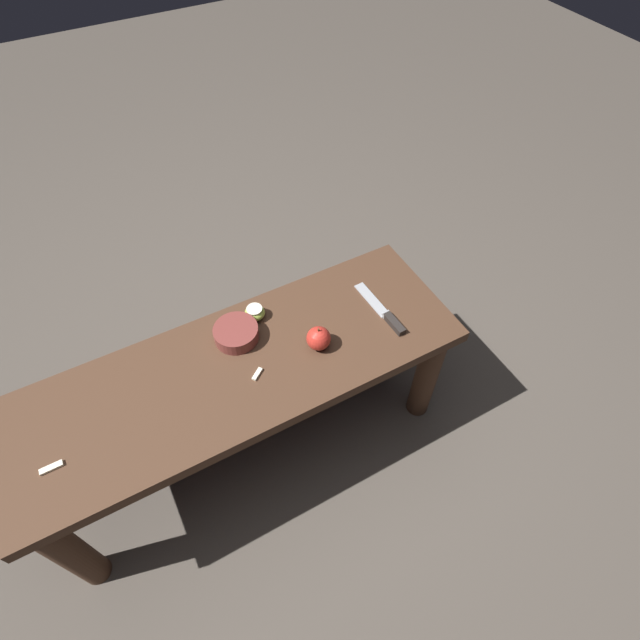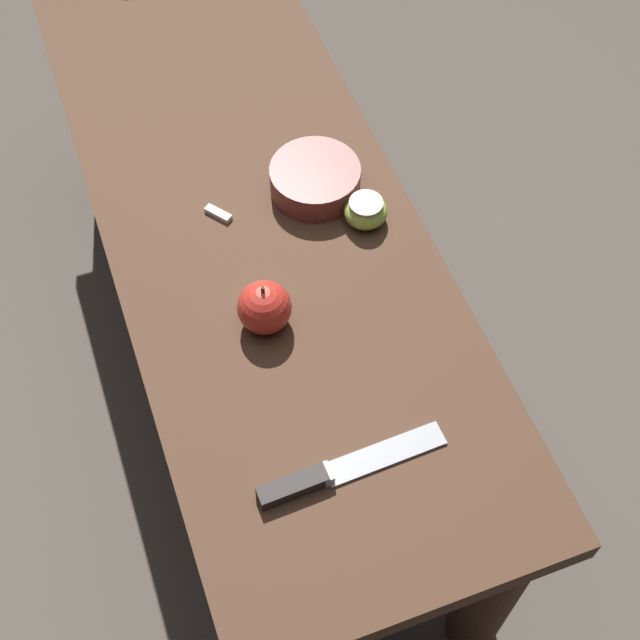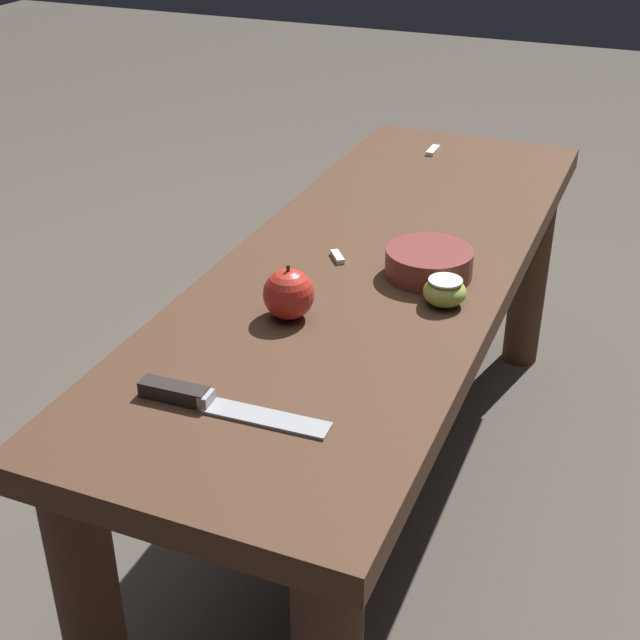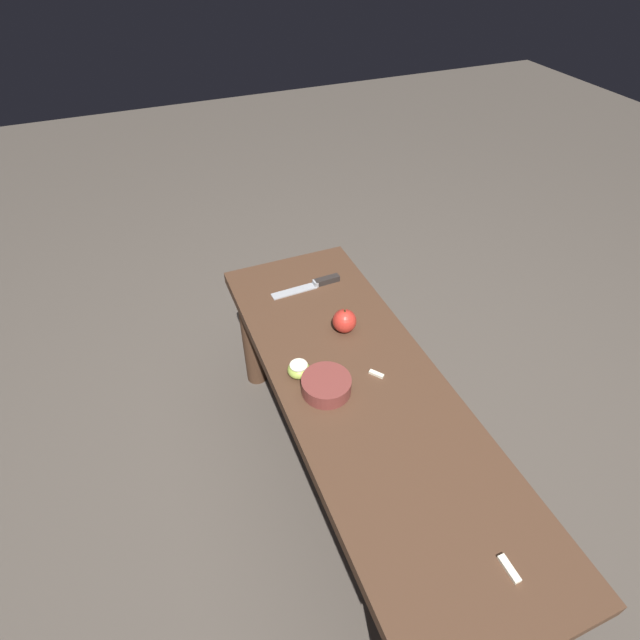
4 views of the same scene
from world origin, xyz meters
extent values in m
plane|color=#4C443D|center=(0.00, 0.00, 0.00)|extent=(8.00, 8.00, 0.00)
cube|color=#472D1E|center=(0.00, 0.00, 0.47)|extent=(1.31, 0.44, 0.04)
cylinder|color=#472D1E|center=(-0.60, -0.16, 0.23)|extent=(0.08, 0.08, 0.45)
cylinder|color=#472D1E|center=(-0.60, 0.16, 0.23)|extent=(0.08, 0.08, 0.45)
cylinder|color=#472D1E|center=(0.60, 0.16, 0.23)|extent=(0.08, 0.08, 0.45)
cube|color=#9EA0A5|center=(-0.47, -0.03, 0.50)|extent=(0.04, 0.15, 0.00)
cube|color=#9EA0A5|center=(-0.47, 0.05, 0.50)|extent=(0.03, 0.01, 0.02)
cube|color=#282321|center=(-0.47, 0.09, 0.50)|extent=(0.03, 0.09, 0.02)
sphere|color=red|center=(-0.24, 0.05, 0.53)|extent=(0.07, 0.07, 0.07)
cylinder|color=#4C3319|center=(-0.24, 0.05, 0.57)|extent=(0.00, 0.00, 0.01)
ellipsoid|color=#9EB747|center=(-0.12, -0.14, 0.51)|extent=(0.06, 0.06, 0.04)
cylinder|color=silver|center=(-0.12, -0.14, 0.53)|extent=(0.05, 0.05, 0.00)
cube|color=silver|center=(-0.04, 0.05, 0.50)|extent=(0.04, 0.03, 0.01)
cube|color=silver|center=(0.52, 0.06, 0.50)|extent=(0.06, 0.02, 0.01)
cylinder|color=brown|center=(-0.04, -0.10, 0.52)|extent=(0.13, 0.13, 0.04)
camera|label=1|loc=(0.17, 0.80, 1.68)|focal=28.00mm
camera|label=2|loc=(-0.87, 0.20, 1.48)|focal=50.00mm
camera|label=3|loc=(-1.21, -0.41, 1.10)|focal=50.00mm
camera|label=4|loc=(0.75, -0.44, 1.51)|focal=28.00mm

